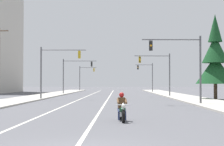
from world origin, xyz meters
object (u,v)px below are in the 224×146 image
traffic_signal_near_right (183,59)px  traffic_signal_mid_left (73,71)px  traffic_signal_mid_right (159,68)px  traffic_signal_far_right (148,73)px  conifer_tree_right_verge_far (215,60)px  motorcycle_with_rider (122,110)px  traffic_signal_far_left (85,75)px  traffic_signal_near_left (54,65)px

traffic_signal_near_right → traffic_signal_mid_left: 36.08m
traffic_signal_near_right → traffic_signal_mid_right: 20.94m
traffic_signal_far_right → conifer_tree_right_verge_far: size_ratio=0.62×
traffic_signal_mid_left → traffic_signal_near_right: bearing=-67.6°
motorcycle_with_rider → conifer_tree_right_verge_far: 28.49m
traffic_signal_near_right → traffic_signal_far_left: (-14.27, 62.45, -0.07)m
traffic_signal_near_right → traffic_signal_near_left: bearing=141.4°
traffic_signal_mid_right → conifer_tree_right_verge_far: 11.70m
motorcycle_with_rider → conifer_tree_right_verge_far: conifer_tree_right_verge_far is taller
conifer_tree_right_verge_far → motorcycle_with_rider: bearing=-113.3°
traffic_signal_near_left → traffic_signal_mid_left: size_ratio=1.00×
motorcycle_with_rider → traffic_signal_near_right: (5.68, 15.31, 3.54)m
traffic_signal_near_right → traffic_signal_mid_right: (0.07, 20.94, -0.01)m
traffic_signal_near_left → conifer_tree_right_verge_far: bearing=-0.3°
traffic_signal_far_right → conifer_tree_right_verge_far: 37.84m
traffic_signal_mid_left → traffic_signal_far_right: size_ratio=1.00×
traffic_signal_mid_right → traffic_signal_far_left: 43.92m
traffic_signal_near_left → traffic_signal_mid_right: bearing=37.3°
traffic_signal_mid_left → traffic_signal_far_right: same height
traffic_signal_near_right → traffic_signal_far_right: (0.45, 48.09, -0.10)m
traffic_signal_mid_left → traffic_signal_far_right: bearing=46.1°
motorcycle_with_rider → conifer_tree_right_verge_far: bearing=66.7°
traffic_signal_mid_left → motorcycle_with_rider: bearing=-80.6°
traffic_signal_near_left → traffic_signal_far_right: bearing=69.7°
motorcycle_with_rider → traffic_signal_far_right: bearing=84.5°
traffic_signal_near_left → traffic_signal_far_right: 39.87m
traffic_signal_mid_right → conifer_tree_right_verge_far: conifer_tree_right_verge_far is taller
traffic_signal_mid_right → traffic_signal_far_right: size_ratio=1.00×
traffic_signal_mid_left → conifer_tree_right_verge_far: (19.25, -22.77, 0.43)m
traffic_signal_near_left → traffic_signal_far_left: (-0.88, 51.76, -0.07)m
traffic_signal_near_right → traffic_signal_far_right: bearing=89.5°
conifer_tree_right_verge_far → traffic_signal_mid_left: bearing=130.2°
traffic_signal_near_right → traffic_signal_mid_left: bearing=112.4°
traffic_signal_near_right → motorcycle_with_rider: bearing=-110.4°
traffic_signal_near_left → motorcycle_with_rider: bearing=-73.5°
traffic_signal_mid_right → traffic_signal_near_right: bearing=-90.2°
motorcycle_with_rider → traffic_signal_mid_left: 49.46m
traffic_signal_near_right → traffic_signal_far_right: 48.09m
traffic_signal_far_right → conifer_tree_right_verge_far: (5.05, -37.50, 0.57)m
motorcycle_with_rider → traffic_signal_mid_right: 36.88m
traffic_signal_near_right → traffic_signal_mid_left: size_ratio=1.00×
traffic_signal_far_right → traffic_signal_far_left: 20.57m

